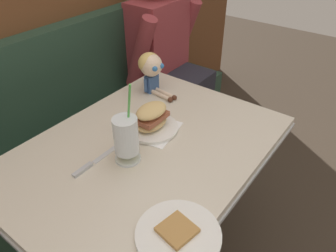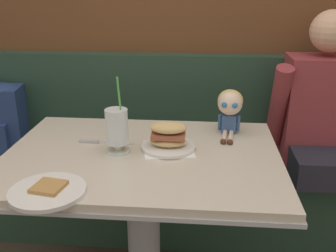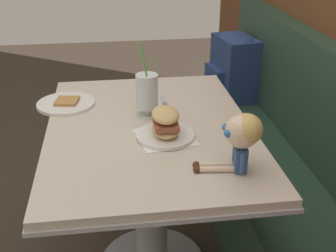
{
  "view_description": "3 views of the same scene",
  "coord_description": "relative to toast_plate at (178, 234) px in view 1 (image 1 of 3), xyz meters",
  "views": [
    {
      "loc": [
        -0.73,
        -0.48,
        1.54
      ],
      "look_at": [
        0.12,
        0.16,
        0.78
      ],
      "focal_mm": 34.54,
      "sensor_mm": 36.0,
      "label": 1
    },
    {
      "loc": [
        0.23,
        -1.25,
        1.39
      ],
      "look_at": [
        0.1,
        0.23,
        0.84
      ],
      "focal_mm": 42.22,
      "sensor_mm": 36.0,
      "label": 2
    },
    {
      "loc": [
        1.54,
        0.04,
        1.5
      ],
      "look_at": [
        0.1,
        0.24,
        0.78
      ],
      "focal_mm": 46.83,
      "sensor_mm": 36.0,
      "label": 3
    }
  ],
  "objects": [
    {
      "name": "diner_patron",
      "position": [
        1.12,
        0.92,
        -0.01
      ],
      "size": [
        0.55,
        0.48,
        0.81
      ],
      "color": "maroon",
      "rests_on": "booth_bench"
    },
    {
      "name": "diner_table",
      "position": [
        0.26,
        0.34,
        -0.21
      ],
      "size": [
        1.11,
        0.81,
        0.74
      ],
      "color": "beige",
      "rests_on": "ground"
    },
    {
      "name": "milkshake_glass",
      "position": [
        0.16,
        0.34,
        0.09
      ],
      "size": [
        0.1,
        0.1,
        0.32
      ],
      "color": "silver",
      "rests_on": "diner_table"
    },
    {
      "name": "seated_doll",
      "position": [
        0.62,
        0.6,
        0.12
      ],
      "size": [
        0.12,
        0.22,
        0.2
      ],
      "color": "#385689",
      "rests_on": "diner_table"
    },
    {
      "name": "toast_plate",
      "position": [
        0.0,
        0.0,
        0.0
      ],
      "size": [
        0.25,
        0.25,
        0.03
      ],
      "color": "white",
      "rests_on": "diner_table"
    },
    {
      "name": "sandwich_plate",
      "position": [
        0.36,
        0.39,
        0.04
      ],
      "size": [
        0.23,
        0.23,
        0.12
      ],
      "color": "white",
      "rests_on": "diner_table"
    },
    {
      "name": "booth_bench",
      "position": [
        0.26,
        0.97,
        -0.42
      ],
      "size": [
        2.6,
        0.48,
        1.0
      ],
      "color": "#233D2D",
      "rests_on": "ground"
    },
    {
      "name": "butter_knife",
      "position": [
        0.05,
        0.43,
        -0.0
      ],
      "size": [
        0.24,
        0.02,
        0.01
      ],
      "color": "silver",
      "rests_on": "diner_table"
    }
  ]
}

